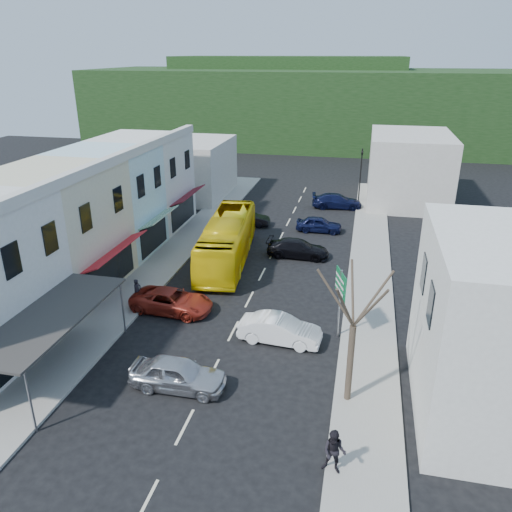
{
  "coord_description": "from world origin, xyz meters",
  "views": [
    {
      "loc": [
        6.55,
        -23.71,
        14.67
      ],
      "look_at": [
        0.0,
        6.0,
        2.2
      ],
      "focal_mm": 35.0,
      "sensor_mm": 36.0,
      "label": 1
    }
  ],
  "objects_px": {
    "car_silver": "(178,375)",
    "pedestrian_left": "(137,290)",
    "bus": "(227,242)",
    "traffic_signal": "(360,176)",
    "direction_sign": "(339,304)",
    "car_white": "(280,330)",
    "car_red": "(172,301)",
    "street_tree": "(353,326)",
    "pedestrian_right": "(334,453)"
  },
  "relations": [
    {
      "from": "car_white",
      "to": "car_silver",
      "type": "bearing_deg",
      "value": 146.26
    },
    {
      "from": "car_red",
      "to": "direction_sign",
      "type": "relative_size",
      "value": 1.13
    },
    {
      "from": "car_white",
      "to": "car_red",
      "type": "height_order",
      "value": "same"
    },
    {
      "from": "bus",
      "to": "pedestrian_right",
      "type": "relative_size",
      "value": 6.82
    },
    {
      "from": "pedestrian_left",
      "to": "pedestrian_right",
      "type": "bearing_deg",
      "value": -109.94
    },
    {
      "from": "bus",
      "to": "direction_sign",
      "type": "bearing_deg",
      "value": -52.53
    },
    {
      "from": "pedestrian_right",
      "to": "street_tree",
      "type": "height_order",
      "value": "street_tree"
    },
    {
      "from": "car_white",
      "to": "pedestrian_right",
      "type": "xyz_separation_m",
      "value": [
        3.54,
        -8.71,
        0.3
      ]
    },
    {
      "from": "pedestrian_left",
      "to": "car_red",
      "type": "bearing_deg",
      "value": -77.87
    },
    {
      "from": "car_silver",
      "to": "pedestrian_right",
      "type": "xyz_separation_m",
      "value": [
        7.48,
        -3.69,
        0.3
      ]
    },
    {
      "from": "direction_sign",
      "to": "pedestrian_left",
      "type": "bearing_deg",
      "value": 155.82
    },
    {
      "from": "car_silver",
      "to": "pedestrian_right",
      "type": "bearing_deg",
      "value": -116.33
    },
    {
      "from": "bus",
      "to": "street_tree",
      "type": "distance_m",
      "value": 17.71
    },
    {
      "from": "car_silver",
      "to": "street_tree",
      "type": "bearing_deg",
      "value": -84.7
    },
    {
      "from": "car_silver",
      "to": "street_tree",
      "type": "xyz_separation_m",
      "value": [
        7.79,
        0.74,
        3.2
      ]
    },
    {
      "from": "car_red",
      "to": "street_tree",
      "type": "height_order",
      "value": "street_tree"
    },
    {
      "from": "car_white",
      "to": "car_red",
      "type": "distance_m",
      "value": 7.26
    },
    {
      "from": "bus",
      "to": "car_white",
      "type": "relative_size",
      "value": 2.64
    },
    {
      "from": "car_white",
      "to": "car_red",
      "type": "relative_size",
      "value": 0.96
    },
    {
      "from": "bus",
      "to": "car_red",
      "type": "height_order",
      "value": "bus"
    },
    {
      "from": "car_silver",
      "to": "car_white",
      "type": "height_order",
      "value": "same"
    },
    {
      "from": "car_silver",
      "to": "car_red",
      "type": "distance_m",
      "value": 7.64
    },
    {
      "from": "direction_sign",
      "to": "pedestrian_right",
      "type": "bearing_deg",
      "value": -105.81
    },
    {
      "from": "street_tree",
      "to": "direction_sign",
      "type": "bearing_deg",
      "value": 98.47
    },
    {
      "from": "car_red",
      "to": "direction_sign",
      "type": "bearing_deg",
      "value": -90.18
    },
    {
      "from": "bus",
      "to": "car_silver",
      "type": "xyz_separation_m",
      "value": [
        1.86,
        -15.41,
        -0.85
      ]
    },
    {
      "from": "car_silver",
      "to": "traffic_signal",
      "type": "distance_m",
      "value": 34.76
    },
    {
      "from": "pedestrian_left",
      "to": "car_silver",
      "type": "bearing_deg",
      "value": -122.96
    },
    {
      "from": "pedestrian_right",
      "to": "street_tree",
      "type": "distance_m",
      "value": 5.3
    },
    {
      "from": "pedestrian_left",
      "to": "direction_sign",
      "type": "distance_m",
      "value": 12.51
    },
    {
      "from": "pedestrian_left",
      "to": "street_tree",
      "type": "relative_size",
      "value": 0.22
    },
    {
      "from": "pedestrian_left",
      "to": "pedestrian_right",
      "type": "xyz_separation_m",
      "value": [
        12.91,
        -11.05,
        0.0
      ]
    },
    {
      "from": "pedestrian_right",
      "to": "direction_sign",
      "type": "height_order",
      "value": "direction_sign"
    },
    {
      "from": "direction_sign",
      "to": "car_white",
      "type": "bearing_deg",
      "value": -177.9
    },
    {
      "from": "car_silver",
      "to": "street_tree",
      "type": "relative_size",
      "value": 0.56
    },
    {
      "from": "car_silver",
      "to": "pedestrian_right",
      "type": "relative_size",
      "value": 2.59
    },
    {
      "from": "car_red",
      "to": "pedestrian_left",
      "type": "relative_size",
      "value": 2.71
    },
    {
      "from": "direction_sign",
      "to": "car_red",
      "type": "bearing_deg",
      "value": 156.54
    },
    {
      "from": "car_white",
      "to": "direction_sign",
      "type": "relative_size",
      "value": 1.09
    },
    {
      "from": "direction_sign",
      "to": "street_tree",
      "type": "xyz_separation_m",
      "value": [
        0.81,
        -5.44,
        1.87
      ]
    },
    {
      "from": "bus",
      "to": "traffic_signal",
      "type": "xyz_separation_m",
      "value": [
        9.19,
        18.5,
        1.25
      ]
    },
    {
      "from": "bus",
      "to": "car_red",
      "type": "distance_m",
      "value": 8.53
    },
    {
      "from": "pedestrian_right",
      "to": "street_tree",
      "type": "bearing_deg",
      "value": 94.0
    },
    {
      "from": "car_red",
      "to": "street_tree",
      "type": "relative_size",
      "value": 0.59
    },
    {
      "from": "direction_sign",
      "to": "street_tree",
      "type": "height_order",
      "value": "street_tree"
    },
    {
      "from": "bus",
      "to": "car_red",
      "type": "relative_size",
      "value": 2.52
    },
    {
      "from": "car_white",
      "to": "direction_sign",
      "type": "height_order",
      "value": "direction_sign"
    },
    {
      "from": "car_silver",
      "to": "pedestrian_left",
      "type": "height_order",
      "value": "pedestrian_left"
    },
    {
      "from": "car_silver",
      "to": "pedestrian_left",
      "type": "xyz_separation_m",
      "value": [
        -5.44,
        7.36,
        0.3
      ]
    },
    {
      "from": "bus",
      "to": "street_tree",
      "type": "bearing_deg",
      "value": -62.95
    }
  ]
}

